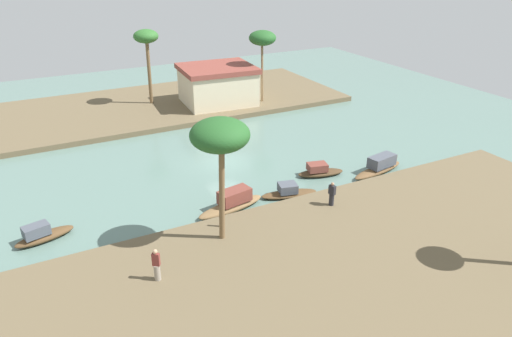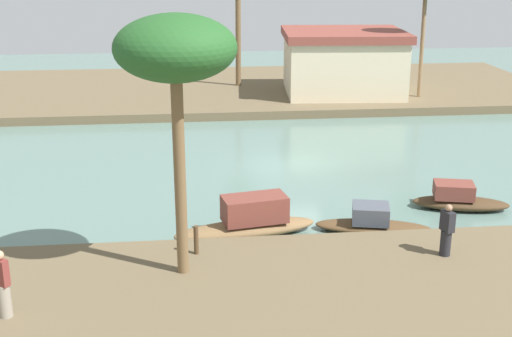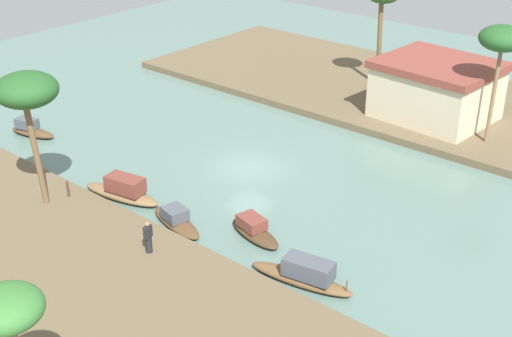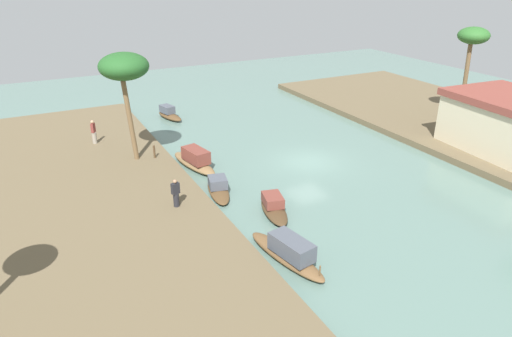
# 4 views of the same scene
# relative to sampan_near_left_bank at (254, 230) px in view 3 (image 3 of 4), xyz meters

# --- Properties ---
(river_water) EXTENTS (69.63, 69.63, 0.00)m
(river_water) POSITION_rel_sampan_near_left_bank_xyz_m (-5.14, 5.66, -0.37)
(river_water) COLOR slate
(river_water) RESTS_ON ground
(riverbank_left) EXTENTS (37.75, 15.03, 0.48)m
(riverbank_left) POSITION_rel_sampan_near_left_bank_xyz_m (-5.14, -10.28, -0.13)
(riverbank_left) COLOR brown
(riverbank_left) RESTS_ON ground
(riverbank_right) EXTENTS (37.75, 15.03, 0.48)m
(riverbank_right) POSITION_rel_sampan_near_left_bank_xyz_m (-5.14, 21.60, -0.13)
(riverbank_right) COLOR brown
(riverbank_right) RESTS_ON ground
(sampan_near_left_bank) EXTENTS (3.62, 1.94, 0.99)m
(sampan_near_left_bank) POSITION_rel_sampan_near_left_bank_xyz_m (0.00, 0.00, 0.00)
(sampan_near_left_bank) COLOR #47331E
(sampan_near_left_bank) RESTS_ON river_water
(sampan_foreground) EXTENTS (4.92, 2.09, 1.37)m
(sampan_foreground) POSITION_rel_sampan_near_left_bank_xyz_m (-7.81, -1.65, 0.15)
(sampan_foreground) COLOR brown
(sampan_foreground) RESTS_ON river_water
(sampan_downstream_large) EXTENTS (4.03, 2.01, 0.95)m
(sampan_downstream_large) POSITION_rel_sampan_near_left_bank_xyz_m (-3.67, -1.72, -0.04)
(sampan_downstream_large) COLOR brown
(sampan_downstream_large) RESTS_ON river_water
(sampan_midstream) EXTENTS (3.48, 1.77, 1.13)m
(sampan_midstream) POSITION_rel_sampan_near_left_bank_xyz_m (-18.95, 0.10, 0.05)
(sampan_midstream) COLOR brown
(sampan_midstream) RESTS_ON river_water
(sampan_with_red_awning) EXTENTS (5.00, 1.93, 1.31)m
(sampan_with_red_awning) POSITION_rel_sampan_near_left_bank_xyz_m (4.23, -1.62, 0.15)
(sampan_with_red_awning) COLOR brown
(sampan_with_red_awning) RESTS_ON river_water
(person_by_mooring) EXTENTS (0.39, 0.48, 1.59)m
(person_by_mooring) POSITION_rel_sampan_near_left_bank_xyz_m (-2.33, -4.71, 0.85)
(person_by_mooring) COLOR #232328
(person_by_mooring) RESTS_ON riverbank_left
(mooring_post) EXTENTS (0.14, 0.14, 0.88)m
(mooring_post) POSITION_rel_sampan_near_left_bank_xyz_m (-9.58, -3.85, 0.55)
(mooring_post) COLOR #4C3823
(mooring_post) RESTS_ON riverbank_left
(palm_tree_left_near) EXTENTS (3.11, 3.11, 7.08)m
(palm_tree_left_near) POSITION_rel_sampan_near_left_bank_xyz_m (-9.97, -5.14, 6.23)
(palm_tree_left_near) COLOR brown
(palm_tree_left_near) RESTS_ON riverbank_left
(palm_tree_left_far) EXTENTS (2.20, 2.20, 5.93)m
(palm_tree_left_far) POSITION_rel_sampan_near_left_bank_xyz_m (3.08, -14.59, 5.19)
(palm_tree_left_far) COLOR #7F6647
(palm_tree_left_far) RESTS_ON riverbank_left
(palm_tree_right_short) EXTENTS (2.74, 2.74, 7.28)m
(palm_tree_right_short) POSITION_rel_sampan_near_left_bank_xyz_m (4.34, 17.15, 6.53)
(palm_tree_right_short) COLOR #7F6647
(palm_tree_right_short) RESTS_ON riverbank_right
(riverside_building) EXTENTS (7.73, 6.88, 3.84)m
(riverside_building) POSITION_rel_sampan_near_left_bank_xyz_m (-0.06, 18.68, 2.05)
(riverside_building) COLOR beige
(riverside_building) RESTS_ON riverbank_right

